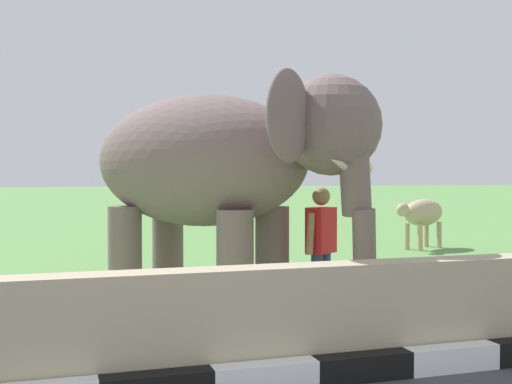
% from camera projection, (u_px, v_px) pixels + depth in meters
% --- Properties ---
extents(barrier_parapet, '(28.00, 0.36, 1.00)m').
position_uv_depth(barrier_parapet, '(358.00, 316.00, 5.89)').
color(barrier_parapet, tan).
rests_on(barrier_parapet, ground_plane).
extents(elephant, '(3.79, 3.88, 2.96)m').
position_uv_depth(elephant, '(221.00, 164.00, 8.08)').
color(elephant, '#735D5C').
rests_on(elephant, ground_plane).
extents(person_handler, '(0.57, 0.46, 1.66)m').
position_uv_depth(person_handler, '(321.00, 245.00, 8.11)').
color(person_handler, navy).
rests_on(person_handler, ground_plane).
extents(cow_near, '(1.87, 1.24, 1.23)m').
position_uv_depth(cow_near, '(422.00, 214.00, 15.74)').
color(cow_near, tan).
rests_on(cow_near, ground_plane).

